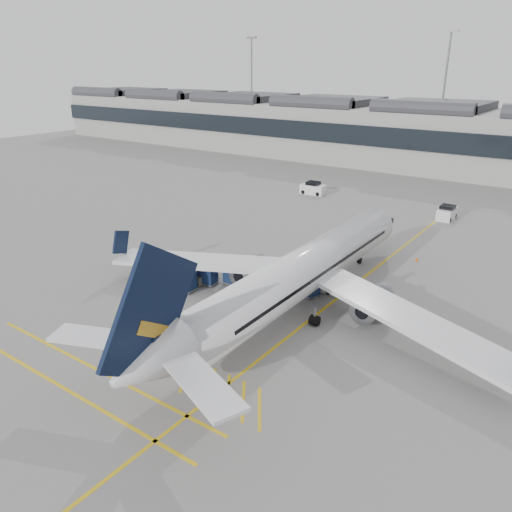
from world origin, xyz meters
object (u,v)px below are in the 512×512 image
Objects in this scene: airliner_main at (300,274)px; pushback_tug at (195,277)px; belt_loader at (317,281)px; ramp_agent_b at (254,277)px; ramp_agent_a at (284,274)px; baggage_cart_a at (310,287)px.

pushback_tug is at bearing -174.35° from airliner_main.
belt_loader is 2.76× the size of ramp_agent_b.
airliner_main is 17.27× the size of pushback_tug.
belt_loader is (-0.80, 4.57, -2.48)m from airliner_main.
ramp_agent_a is at bearing -160.43° from belt_loader.
ramp_agent_a is (-3.79, 3.69, -2.29)m from airliner_main.
ramp_agent_b is (-1.77, -2.36, 0.13)m from ramp_agent_a.
airliner_main is 21.84× the size of baggage_cart_a.
ramp_agent_b is at bearing 29.95° from pushback_tug.
ramp_agent_a reaches higher than pushback_tug.
ramp_agent_a is 0.86× the size of ramp_agent_b.
ramp_agent_b is (-4.76, -3.23, 0.32)m from belt_loader.
airliner_main is 7.77× the size of belt_loader.
pushback_tug is (-9.68, -5.67, -0.05)m from belt_loader.
pushback_tug is at bearing 12.35° from ramp_agent_b.
belt_loader is at bearing -23.41° from ramp_agent_a.
belt_loader reaches higher than pushback_tug.
baggage_cart_a is at bearing 98.76° from airliner_main.
ramp_agent_b is at bearing -142.59° from belt_loader.
baggage_cart_a reaches higher than pushback_tug.
ramp_agent_b is at bearing -166.62° from ramp_agent_a.
ramp_agent_b reaches higher than ramp_agent_a.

